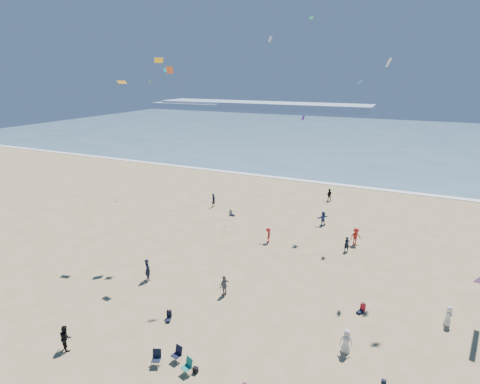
% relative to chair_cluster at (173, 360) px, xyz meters
% --- Properties ---
extents(ground, '(220.00, 220.00, 0.00)m').
position_rel_chair_cluster_xyz_m(ground, '(-0.60, -1.34, -0.50)').
color(ground, tan).
rests_on(ground, ground).
extents(ocean, '(220.00, 100.00, 0.06)m').
position_rel_chair_cluster_xyz_m(ocean, '(-0.60, 93.66, -0.47)').
color(ocean, '#476B84').
rests_on(ocean, ground).
extents(surf_line, '(220.00, 1.20, 0.08)m').
position_rel_chair_cluster_xyz_m(surf_line, '(-0.60, 43.66, -0.46)').
color(surf_line, white).
rests_on(surf_line, ground).
extents(headland_far, '(110.00, 20.00, 3.20)m').
position_rel_chair_cluster_xyz_m(headland_far, '(-60.60, 168.66, 1.10)').
color(headland_far, '#7A8EA8').
rests_on(headland_far, ground).
extents(headland_near, '(40.00, 14.00, 2.00)m').
position_rel_chair_cluster_xyz_m(headland_near, '(-100.60, 163.66, 0.50)').
color(headland_near, '#7A8EA8').
rests_on(headland_near, ground).
extents(standing_flyers, '(29.91, 46.48, 1.95)m').
position_rel_chair_cluster_xyz_m(standing_flyers, '(4.83, 12.27, 0.36)').
color(standing_flyers, black).
rests_on(standing_flyers, ground).
extents(seated_group, '(18.62, 30.34, 0.84)m').
position_rel_chair_cluster_xyz_m(seated_group, '(1.10, 6.76, -0.08)').
color(seated_group, silver).
rests_on(seated_group, ground).
extents(chair_cluster, '(2.77, 1.55, 1.00)m').
position_rel_chair_cluster_xyz_m(chair_cluster, '(0.00, 0.00, 0.00)').
color(chair_cluster, black).
rests_on(chair_cluster, ground).
extents(white_tote, '(0.35, 0.20, 0.40)m').
position_rel_chair_cluster_xyz_m(white_tote, '(-1.30, 0.17, -0.30)').
color(white_tote, silver).
rests_on(white_tote, ground).
extents(black_backpack, '(0.30, 0.22, 0.38)m').
position_rel_chair_cluster_xyz_m(black_backpack, '(1.47, 0.16, -0.31)').
color(black_backpack, black).
rests_on(black_backpack, ground).
extents(navy_bag, '(0.28, 0.18, 0.34)m').
position_rel_chair_cluster_xyz_m(navy_bag, '(11.68, 3.83, -0.33)').
color(navy_bag, black).
rests_on(navy_bag, ground).
extents(kites_aloft, '(49.90, 38.52, 28.75)m').
position_rel_chair_cluster_xyz_m(kites_aloft, '(9.10, 12.28, 14.45)').
color(kites_aloft, '#E9A711').
rests_on(kites_aloft, ground).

